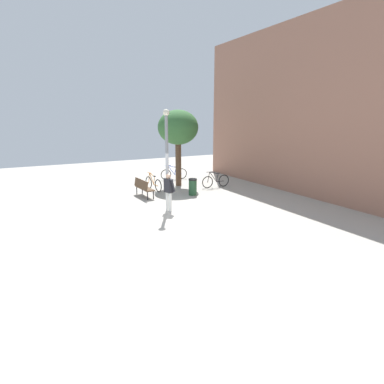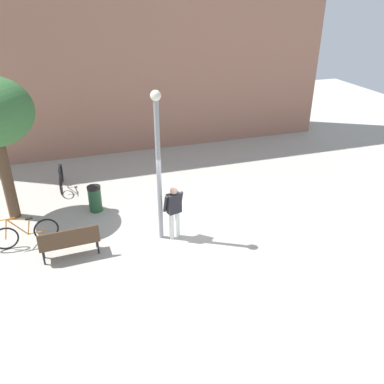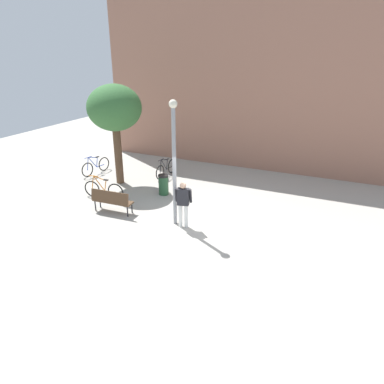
% 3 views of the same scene
% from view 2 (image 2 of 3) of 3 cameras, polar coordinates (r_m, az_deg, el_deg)
% --- Properties ---
extents(ground_plane, '(36.00, 36.00, 0.00)m').
position_cam_2_polar(ground_plane, '(12.41, 0.19, -5.36)').
color(ground_plane, '#A8A399').
extents(building_facade, '(17.16, 2.00, 8.91)m').
position_cam_2_polar(building_facade, '(18.49, -8.13, 20.05)').
color(building_facade, '#9E6B56').
rests_on(building_facade, ground_plane).
extents(lamppost, '(0.28, 0.28, 4.37)m').
position_cam_2_polar(lamppost, '(10.91, -4.83, 4.83)').
color(lamppost, gray).
rests_on(lamppost, ground_plane).
extents(person_by_lamppost, '(0.63, 0.39, 1.67)m').
position_cam_2_polar(person_by_lamppost, '(11.58, -2.56, -2.40)').
color(person_by_lamppost, white).
rests_on(person_by_lamppost, ground_plane).
extents(park_bench, '(1.62, 0.55, 0.92)m').
position_cam_2_polar(park_bench, '(11.42, -16.99, -6.63)').
color(park_bench, '#513823').
rests_on(park_bench, ground_plane).
extents(bicycle_black, '(0.15, 1.81, 0.97)m').
position_cam_2_polar(bicycle_black, '(15.52, -18.09, 1.85)').
color(bicycle_black, black).
rests_on(bicycle_black, ground_plane).
extents(bicycle_orange, '(1.80, 0.28, 0.97)m').
position_cam_2_polar(bicycle_orange, '(12.48, -22.53, -5.42)').
color(bicycle_orange, black).
rests_on(bicycle_orange, ground_plane).
extents(trash_bin, '(0.44, 0.44, 0.89)m').
position_cam_2_polar(trash_bin, '(13.59, -13.61, -0.91)').
color(trash_bin, '#234C2D').
rests_on(trash_bin, ground_plane).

